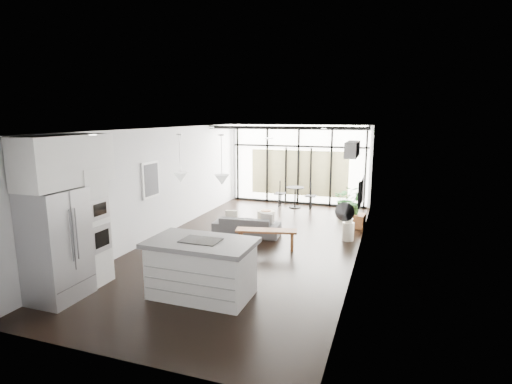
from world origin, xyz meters
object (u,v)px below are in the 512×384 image
Objects in this scene: fridge at (56,245)px; sofa at (247,223)px; milk_can at (348,229)px; island at (202,268)px; console_bench at (266,239)px; tv at (361,191)px; pouf at (266,218)px.

sofa is at bearing 68.92° from fridge.
fridge is 6.59m from milk_can.
milk_can is at bearing 63.50° from island.
island reaches higher than sofa.
milk_can is at bearing 23.38° from console_bench.
fridge is at bearing 63.92° from sofa.
milk_can is 0.53× the size of tv.
island is 3.66m from sofa.
sofa is 3.01× the size of milk_can.
island is 1.05× the size of sofa.
island is 1.67× the size of tv.
sofa is at bearing -170.70° from milk_can.
tv reaches higher than sofa.
tv is at bearing 46.62° from fridge.
milk_can is (1.76, 1.27, 0.06)m from console_bench.
island reaches higher than pouf.
fridge reaches higher than pouf.
island is 3.62× the size of pouf.
pouf is (-0.64, 2.01, -0.03)m from console_bench.
console_bench reaches higher than pouf.
tv is at bearing -178.31° from sofa.
tv is (2.04, 1.19, 1.07)m from console_bench.
milk_can is (2.40, -0.74, 0.09)m from pouf.
milk_can is at bearing 48.89° from fridge.
fridge is 6.68m from tv.
pouf is 3.01m from tv.
console_bench is at bearing -72.28° from pouf.
console_bench is 2.17m from milk_can.
sofa is 3.02m from tv.
sofa reaches higher than pouf.
sofa is 1.18m from console_bench.
fridge is 1.32× the size of console_bench.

